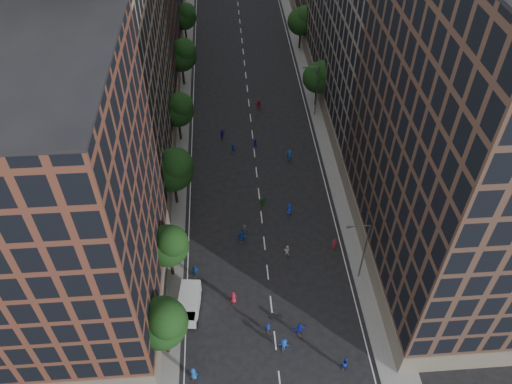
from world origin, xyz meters
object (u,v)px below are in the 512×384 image
skater_1 (268,328)px  streetlamp_far (316,88)px  streetlamp_near (363,249)px  skater_2 (344,363)px  cargo_van (189,303)px  skater_0 (194,374)px

skater_1 → streetlamp_far: bearing=-116.2°
streetlamp_near → skater_1: bearing=-149.8°
skater_2 → cargo_van: bearing=-9.0°
cargo_van → skater_2: bearing=-20.3°
skater_0 → skater_2: (15.10, 0.00, 0.02)m
streetlamp_far → skater_0: streetlamp_far is taller
skater_0 → skater_1: size_ratio=1.10×
cargo_van → skater_1: cargo_van is taller
streetlamp_far → skater_2: size_ratio=5.29×
cargo_van → skater_1: (8.38, -3.31, -0.58)m
cargo_van → skater_1: size_ratio=3.28×
skater_1 → streetlamp_near: bearing=-160.4°
streetlamp_near → streetlamp_far: bearing=90.0°
skater_0 → skater_2: 15.10m
streetlamp_near → cargo_van: (-19.43, -3.11, -3.82)m
skater_0 → skater_1: 9.05m
streetlamp_near → skater_2: streetlamp_near is taller
skater_1 → skater_0: bearing=19.8°
streetlamp_far → cargo_van: 41.18m
streetlamp_near → skater_1: streetlamp_near is taller
streetlamp_far → skater_1: (-11.04, -39.42, -4.40)m
streetlamp_near → streetlamp_far: 33.00m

